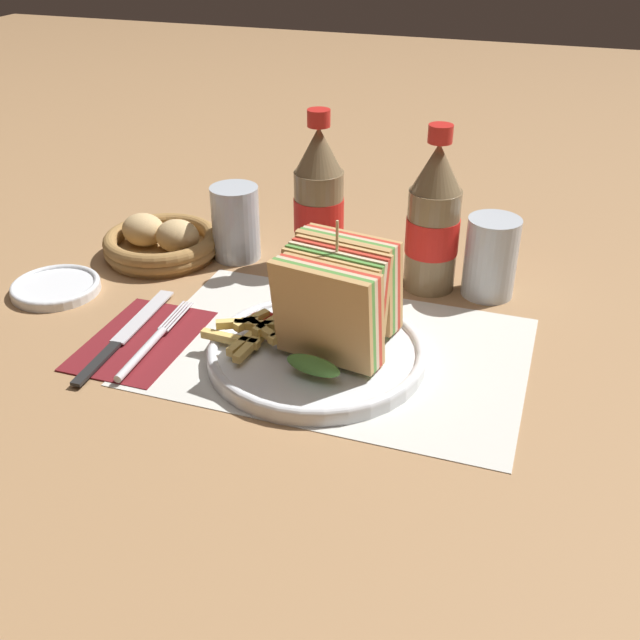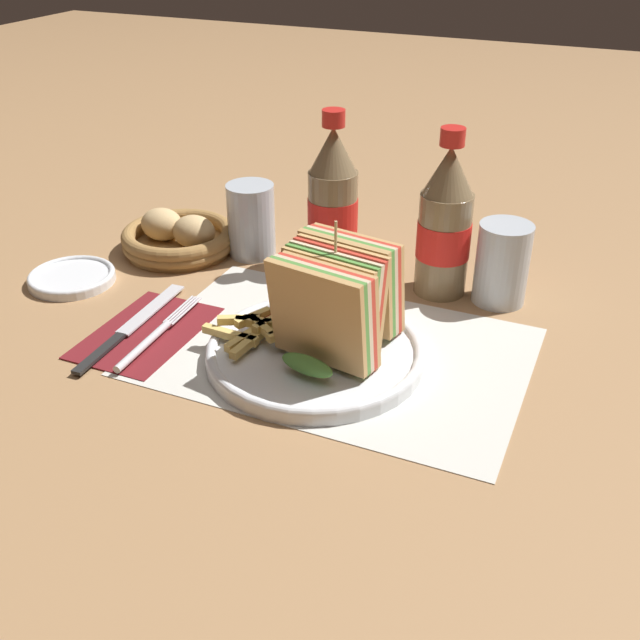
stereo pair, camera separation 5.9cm
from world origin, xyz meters
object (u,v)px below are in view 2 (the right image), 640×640
object	(u,v)px
plate_main	(313,352)
coke_bottle_near	(333,201)
fork	(152,338)
glass_far	(252,225)
glass_near	(502,264)
club_sandwich	(336,301)
knife	(131,327)
coke_bottle_far	(445,225)
bread_basket	(179,237)
side_saucer	(72,277)

from	to	relation	value
plate_main	coke_bottle_near	distance (m)	0.26
fork	glass_far	xyz separation A→B (m)	(-0.01, 0.26, 0.04)
coke_bottle_near	glass_near	bearing A→B (deg)	-3.52
club_sandwich	glass_far	world-z (taller)	club_sandwich
plate_main	glass_far	size ratio (longest dim) A/B	2.34
knife	coke_bottle_far	world-z (taller)	coke_bottle_far
knife	glass_near	bearing A→B (deg)	30.55
bread_basket	club_sandwich	bearing A→B (deg)	-28.95
plate_main	glass_near	world-z (taller)	glass_near
coke_bottle_near	glass_far	xyz separation A→B (m)	(-0.12, -0.02, -0.05)
plate_main	side_saucer	size ratio (longest dim) A/B	2.14
coke_bottle_near	glass_near	xyz separation A→B (m)	(0.23, -0.01, -0.04)
knife	bread_basket	distance (m)	0.23
club_sandwich	knife	xyz separation A→B (m)	(-0.24, -0.04, -0.07)
coke_bottle_far	glass_far	size ratio (longest dim) A/B	2.07
glass_near	bread_basket	size ratio (longest dim) A/B	0.64
glass_near	coke_bottle_far	bearing A→B (deg)	-176.88
coke_bottle_near	coke_bottle_far	distance (m)	0.16
fork	coke_bottle_far	bearing A→B (deg)	41.68
bread_basket	side_saucer	world-z (taller)	bread_basket
side_saucer	glass_far	bearing A→B (deg)	44.04
fork	bread_basket	bearing A→B (deg)	113.19
glass_far	glass_near	bearing A→B (deg)	0.33
fork	side_saucer	distance (m)	0.21
side_saucer	club_sandwich	bearing A→B (deg)	-4.69
coke_bottle_far	club_sandwich	bearing A→B (deg)	-107.02
club_sandwich	bread_basket	distance (m)	0.36
glass_far	bread_basket	xyz separation A→B (m)	(-0.10, -0.03, -0.02)
coke_bottle_far	bread_basket	bearing A→B (deg)	-175.55
plate_main	bread_basket	size ratio (longest dim) A/B	1.49
knife	glass_far	distance (m)	0.25
coke_bottle_far	bread_basket	xyz separation A→B (m)	(-0.38, -0.03, -0.07)
plate_main	knife	size ratio (longest dim) A/B	1.12
fork	side_saucer	size ratio (longest dim) A/B	1.55
coke_bottle_near	bread_basket	world-z (taller)	coke_bottle_near
knife	glass_far	xyz separation A→B (m)	(0.03, 0.25, 0.04)
knife	coke_bottle_near	world-z (taller)	coke_bottle_near
coke_bottle_near	side_saucer	world-z (taller)	coke_bottle_near
plate_main	glass_near	distance (m)	0.27
plate_main	club_sandwich	bearing A→B (deg)	26.96
plate_main	fork	world-z (taller)	plate_main
coke_bottle_near	coke_bottle_far	size ratio (longest dim) A/B	1.00
bread_basket	fork	bearing A→B (deg)	-64.30
side_saucer	glass_near	bearing A→B (deg)	18.33
fork	coke_bottle_near	xyz separation A→B (m)	(0.11, 0.28, 0.08)
glass_near	side_saucer	bearing A→B (deg)	-161.67
coke_bottle_far	bread_basket	world-z (taller)	coke_bottle_far
knife	bread_basket	world-z (taller)	bread_basket
plate_main	coke_bottle_near	xyz separation A→B (m)	(-0.07, 0.23, 0.08)
knife	coke_bottle_near	size ratio (longest dim) A/B	1.01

